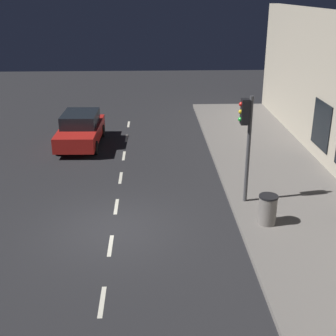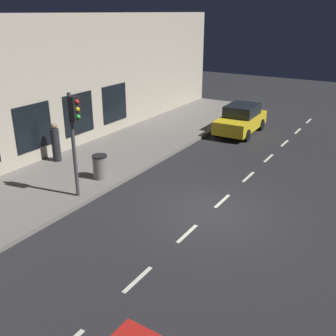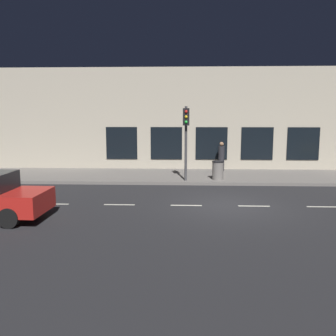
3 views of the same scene
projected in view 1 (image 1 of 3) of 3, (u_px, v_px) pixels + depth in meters
ground_plane at (113, 229)px, 14.37m from camera, size 60.00×60.00×0.00m
sidewalk at (308, 223)px, 14.58m from camera, size 4.50×32.00×0.15m
lane_centre_line at (110, 246)px, 13.44m from camera, size 0.12×27.20×0.01m
traffic_light at (246, 129)px, 15.00m from camera, size 0.48×0.32×3.74m
parked_car_0 at (81, 129)px, 21.85m from camera, size 2.02×4.31×1.58m
trash_bin at (268, 209)px, 14.26m from camera, size 0.60×0.60×0.96m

